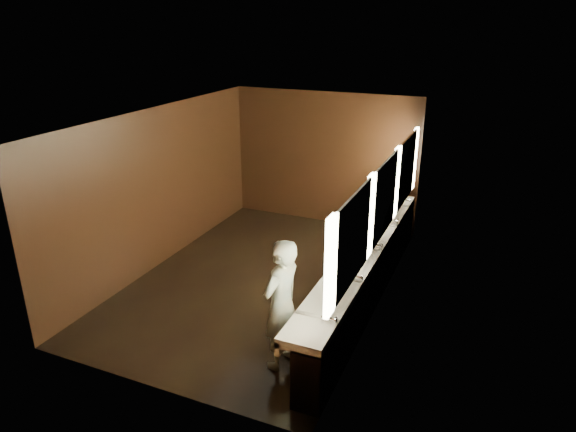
{
  "coord_description": "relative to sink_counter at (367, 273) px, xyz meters",
  "views": [
    {
      "loc": [
        3.46,
        -7.0,
        4.2
      ],
      "look_at": [
        0.46,
        0.0,
        1.24
      ],
      "focal_mm": 32.0,
      "sensor_mm": 36.0,
      "label": 1
    }
  ],
  "objects": [
    {
      "name": "wall_back",
      "position": [
        -1.79,
        3.0,
        0.9
      ],
      "size": [
        4.0,
        0.02,
        2.8
      ],
      "primitive_type": "cube",
      "color": "black",
      "rests_on": "floor"
    },
    {
      "name": "mirror_band",
      "position": [
        0.19,
        -0.0,
        1.25
      ],
      "size": [
        0.06,
        5.03,
        1.15
      ],
      "color": "#FFF4C4",
      "rests_on": "wall_right"
    },
    {
      "name": "wall_right",
      "position": [
        0.21,
        0.0,
        0.9
      ],
      "size": [
        0.02,
        6.0,
        2.8
      ],
      "primitive_type": "cube",
      "color": "black",
      "rests_on": "floor"
    },
    {
      "name": "sink_counter",
      "position": [
        0.0,
        0.0,
        0.0
      ],
      "size": [
        0.55,
        5.4,
        1.01
      ],
      "color": "black",
      "rests_on": "floor"
    },
    {
      "name": "trash_bin",
      "position": [
        -0.22,
        -1.38,
        -0.2
      ],
      "size": [
        0.49,
        0.49,
        0.6
      ],
      "primitive_type": "cylinder",
      "rotation": [
        0.0,
        0.0,
        0.35
      ],
      "color": "black",
      "rests_on": "floor"
    },
    {
      "name": "floor",
      "position": [
        -1.79,
        0.0,
        -0.5
      ],
      "size": [
        6.0,
        6.0,
        0.0
      ],
      "primitive_type": "plane",
      "color": "black",
      "rests_on": "ground"
    },
    {
      "name": "wall_front",
      "position": [
        -1.79,
        -3.0,
        0.9
      ],
      "size": [
        4.0,
        0.02,
        2.8
      ],
      "primitive_type": "cube",
      "color": "black",
      "rests_on": "floor"
    },
    {
      "name": "ceiling",
      "position": [
        -1.79,
        0.0,
        2.3
      ],
      "size": [
        4.0,
        6.0,
        0.02
      ],
      "primitive_type": "cube",
      "color": "#2D2D2B",
      "rests_on": "wall_back"
    },
    {
      "name": "wall_left",
      "position": [
        -3.79,
        0.0,
        0.9
      ],
      "size": [
        0.02,
        6.0,
        2.8
      ],
      "primitive_type": "cube",
      "color": "black",
      "rests_on": "floor"
    },
    {
      "name": "person",
      "position": [
        -0.59,
        -1.96,
        0.38
      ],
      "size": [
        0.55,
        0.71,
        1.74
      ],
      "primitive_type": "imported",
      "rotation": [
        0.0,
        0.0,
        -1.8
      ],
      "color": "#88C1CC",
      "rests_on": "floor"
    }
  ]
}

